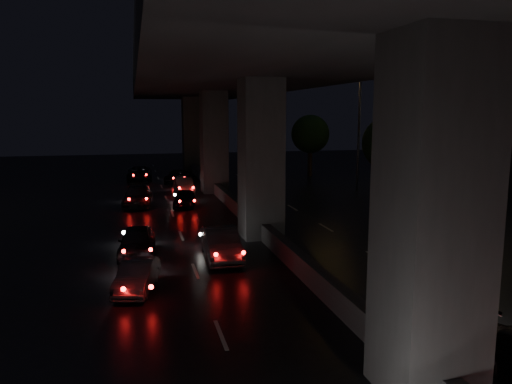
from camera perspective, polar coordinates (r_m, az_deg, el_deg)
name	(u,v)px	position (r m, az deg, el deg)	size (l,w,h in m)	color
ground	(290,264)	(21.28, 3.92, -8.23)	(120.00, 120.00, 0.00)	black
viaduct	(261,71)	(25.21, 0.57, 13.67)	(12.00, 80.00, 10.50)	#333335
median_barrier	(261,228)	(25.80, 0.55, -4.14)	(0.45, 70.00, 0.85)	#333335
building_right_far	(507,100)	(51.52, 26.76, 9.41)	(12.00, 22.00, 15.00)	black
tree_c	(390,144)	(35.83, 15.04, 5.35)	(3.80, 3.80, 6.12)	black
tree_d	(310,134)	(50.42, 6.23, 6.58)	(3.80, 3.80, 6.12)	black
streetlight_far	(353,121)	(41.12, 11.03, 7.96)	(2.52, 0.44, 9.00)	#2D2D33
car_4	(137,276)	(18.60, -13.44, -9.30)	(1.12, 3.22, 1.06)	#252427
car_5	(221,244)	(21.83, -4.00, -5.95)	(1.41, 4.06, 1.34)	#242326
car_6	(137,242)	(22.88, -13.46, -5.55)	(1.52, 3.78, 1.29)	black
car_7	(137,196)	(35.17, -13.39, -0.45)	(1.85, 4.56, 1.32)	black
car_8	(184,198)	(34.18, -8.18, -0.73)	(1.34, 3.33, 1.13)	black
car_9	(184,186)	(39.69, -8.25, 0.70)	(1.31, 3.76, 1.24)	#564F4B
car_10	(177,177)	(45.81, -8.99, 1.75)	(1.94, 4.21, 1.17)	black
car_11	(139,174)	(47.94, -13.18, 2.04)	(2.23, 4.83, 1.34)	black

